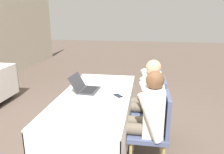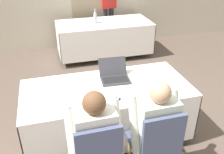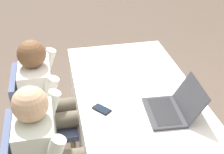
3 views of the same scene
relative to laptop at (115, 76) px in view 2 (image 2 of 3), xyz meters
The scene contains 11 objects.
ground_plane 0.81m from the laptop, 130.31° to the right, with size 24.00×24.00×0.00m, color brown.
conference_table_near 0.30m from the laptop, 130.31° to the right, with size 1.93×0.89×0.74m.
conference_table_far 2.40m from the laptop, 79.04° to the left, with size 1.93×0.89×0.74m.
laptop is the anchor object (origin of this frame).
cell_phone 0.48m from the laptop, 105.48° to the right, with size 0.14×0.13×0.01m.
paper_beside_laptop 0.69m from the laptop, 169.21° to the right, with size 0.32×0.36×0.00m.
water_bottle 2.38m from the laptop, 83.32° to the left, with size 0.07×0.07×0.28m.
chair_near_right 0.97m from the laptop, 80.43° to the right, with size 0.44×0.44×0.90m.
person_checkered_shirt 0.93m from the laptop, 117.97° to the right, with size 0.50×0.52×1.16m.
person_white_shirt 0.84m from the laptop, 79.25° to the right, with size 0.50×0.52×1.16m.
person_red_shirt 3.18m from the laptop, 76.57° to the left, with size 0.36×0.24×1.59m.
Camera 2 is at (-0.60, -2.38, 2.22)m, focal length 40.00 mm.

